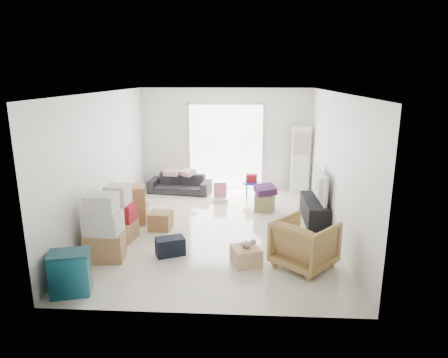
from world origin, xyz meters
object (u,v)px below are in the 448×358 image
Objects in this scene: armchair at (305,241)px; television at (315,197)px; tv_console at (314,210)px; storage_bins at (70,273)px; ac_tower at (300,160)px; wood_crate at (246,256)px; sofa at (180,181)px; ottoman at (265,202)px; kids_table at (251,181)px.

television is at bearing -61.62° from armchair.
tv_console is 5.02m from storage_bins.
ac_tower reaches higher than tv_console.
television is 2.55× the size of wood_crate.
sofa is at bearing 82.11° from storage_bins.
television is at bearing -22.87° from sofa.
storage_bins is at bearing -127.57° from ottoman.
storage_bins is 2.69m from wood_crate.
ac_tower is at bearing 53.78° from storage_bins.
sofa is 3.75× the size of wood_crate.
wood_crate is (-1.38, -4.20, -0.73)m from ac_tower.
storage_bins is (-3.85, -5.26, -0.56)m from ac_tower.
kids_table reaches higher than wood_crate.
television is 1.28× the size of armchair.
sofa is at bearing 171.46° from kids_table.
armchair is (-0.45, -4.23, -0.44)m from ac_tower.
kids_table is (-0.81, 3.80, -0.01)m from armchair.
ac_tower is 3.19m from sofa.
sofa is 4.41m from wood_crate.
armchair is (2.69, -4.08, 0.12)m from sofa.
television is 3.74m from sofa.
armchair is 0.98m from wood_crate.
television is 2.12m from kids_table.
armchair is 2.78m from ottoman.
ottoman is 1.13m from kids_table.
tv_console is 1.17m from ottoman.
armchair reaches higher than kids_table.
television is 1.22m from ottoman.
television is 1.86× the size of kids_table.
ac_tower is 4.39× the size of ottoman.
kids_table is (-1.31, 1.66, 0.19)m from tv_console.
sofa is at bearing -177.27° from ac_tower.
television is at bearing -51.65° from kids_table.
armchair is at bearing 16.80° from storage_bins.
television is (0.05, -2.09, -0.34)m from ac_tower.
storage_bins is at bearing 127.63° from television.
ottoman is (-0.96, -1.50, -0.68)m from ac_tower.
sofa is at bearing 148.73° from tv_console.
kids_table is at bearing 88.14° from wood_crate.
television is at bearing 55.78° from wood_crate.
tv_console is at bearing 39.08° from storage_bins.
kids_table is at bearing -0.14° from sofa.
ottoman is (-0.52, 2.72, -0.23)m from armchair.
television reaches higher than ottoman.
tv_console is 2.12m from kids_table.
sofa reaches higher than tv_console.
wood_crate is at bearing -124.22° from tv_console.
tv_console is 3.49× the size of ottoman.
television is at bearing 39.08° from storage_bins.
ac_tower is 2.94× the size of kids_table.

